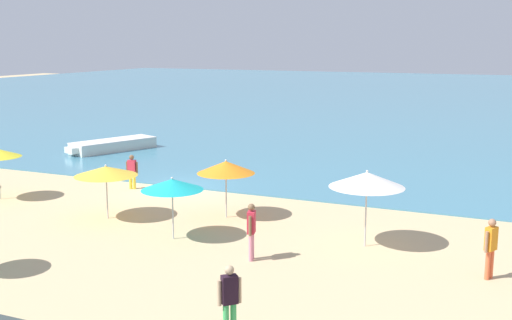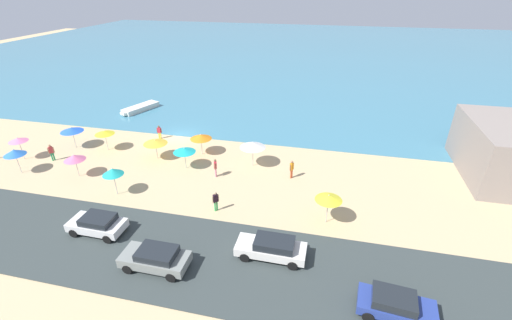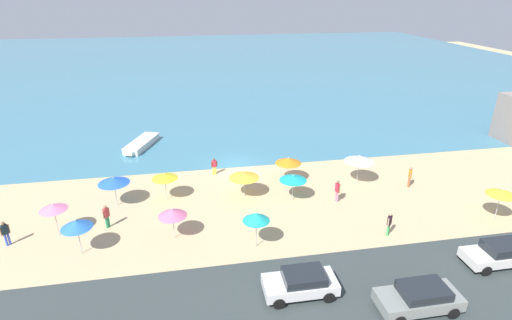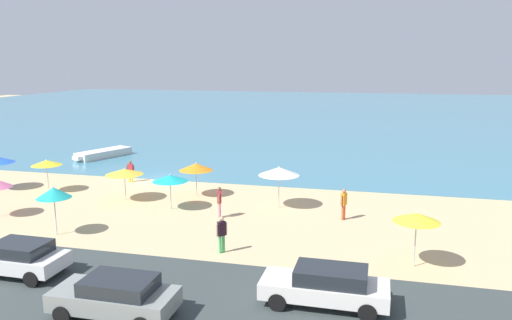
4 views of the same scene
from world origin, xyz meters
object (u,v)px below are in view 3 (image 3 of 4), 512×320
object	(u,v)px
beach_umbrella_3	(165,176)
bather_3	(214,165)
bather_1	(389,223)
skiff_nearshore	(141,144)
beach_umbrella_1	(53,207)
beach_umbrella_7	(76,224)
beach_umbrella_2	(359,159)
beach_umbrella_9	(256,217)
parked_car_3	(419,297)
parked_car_4	(503,253)
beach_umbrella_5	(288,161)
bather_5	(337,190)
beach_umbrella_8	(172,213)
bather_2	(5,232)
bather_0	(106,215)
beach_umbrella_0	(244,176)
parked_car_0	(301,283)
beach_umbrella_6	(114,181)
beach_umbrella_4	(293,178)
beach_umbrella_10	(502,192)
bather_4	(410,176)

from	to	relation	value
beach_umbrella_3	bather_3	distance (m)	5.76
bather_1	skiff_nearshore	distance (m)	26.36
beach_umbrella_1	beach_umbrella_7	bearing A→B (deg)	-50.92
beach_umbrella_2	beach_umbrella_3	world-z (taller)	beach_umbrella_2
beach_umbrella_9	parked_car_3	distance (m)	10.11
parked_car_4	beach_umbrella_5	bearing A→B (deg)	126.79
beach_umbrella_9	bather_5	world-z (taller)	beach_umbrella_9
bather_5	parked_car_3	bearing A→B (deg)	-89.94
beach_umbrella_3	beach_umbrella_8	bearing A→B (deg)	-83.32
beach_umbrella_9	beach_umbrella_3	bearing A→B (deg)	128.26
parked_car_4	bather_2	bearing A→B (deg)	166.09
parked_car_3	bather_0	bearing A→B (deg)	147.17
bather_0	parked_car_3	size ratio (longest dim) A/B	0.41
beach_umbrella_2	beach_umbrella_8	distance (m)	16.26
beach_umbrella_0	bather_2	size ratio (longest dim) A/B	1.35
beach_umbrella_7	bather_1	xyz separation A→B (m)	(19.88, -1.58, -1.18)
bather_1	bather_5	xyz separation A→B (m)	(-1.73, 5.02, 0.03)
skiff_nearshore	bather_0	bearing A→B (deg)	-94.07
beach_umbrella_9	bather_0	world-z (taller)	beach_umbrella_9
beach_umbrella_7	parked_car_0	size ratio (longest dim) A/B	0.62
parked_car_3	beach_umbrella_3	bearing A→B (deg)	132.38
beach_umbrella_6	bather_2	size ratio (longest dim) A/B	1.36
beach_umbrella_4	beach_umbrella_8	size ratio (longest dim) A/B	0.96
beach_umbrella_5	bather_5	distance (m)	5.07
bather_0	beach_umbrella_10	bearing A→B (deg)	-8.18
parked_car_3	beach_umbrella_10	bearing A→B (deg)	34.53
bather_4	beach_umbrella_8	bearing A→B (deg)	-168.09
beach_umbrella_5	bather_0	distance (m)	14.89
bather_1	bather_3	size ratio (longest dim) A/B	1.10
beach_umbrella_9	beach_umbrella_10	distance (m)	17.49
bather_3	bather_5	world-z (taller)	bather_5
beach_umbrella_1	beach_umbrella_9	world-z (taller)	beach_umbrella_9
bather_2	beach_umbrella_2	bearing A→B (deg)	9.68
bather_2	parked_car_4	distance (m)	30.87
beach_umbrella_2	beach_umbrella_4	bearing A→B (deg)	-163.17
parked_car_0	beach_umbrella_3	bearing A→B (deg)	121.41
beach_umbrella_0	beach_umbrella_7	xyz separation A→B (m)	(-11.18, -5.53, 0.31)
parked_car_4	beach_umbrella_10	bearing A→B (deg)	53.74
bather_5	skiff_nearshore	size ratio (longest dim) A/B	0.31
beach_umbrella_9	bather_2	distance (m)	16.14
beach_umbrella_0	beach_umbrella_7	distance (m)	12.48
beach_umbrella_10	beach_umbrella_8	bearing A→B (deg)	175.49
bather_0	beach_umbrella_8	bearing A→B (deg)	-24.96
beach_umbrella_0	bather_1	world-z (taller)	beach_umbrella_0
beach_umbrella_1	bather_3	xyz separation A→B (m)	(11.13, 7.66, -1.27)
bather_0	bather_2	bearing A→B (deg)	-170.35
beach_umbrella_9	bather_0	distance (m)	10.64
beach_umbrella_3	beach_umbrella_6	world-z (taller)	beach_umbrella_6
beach_umbrella_0	beach_umbrella_4	bearing A→B (deg)	-18.47
beach_umbrella_8	bather_3	bearing A→B (deg)	69.78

